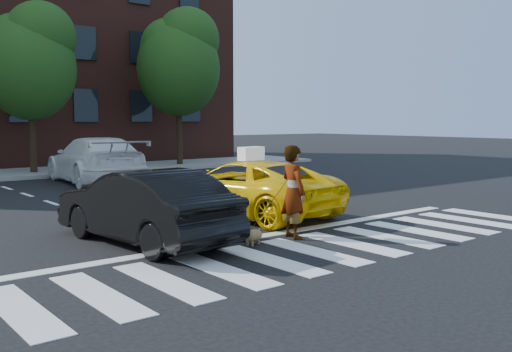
# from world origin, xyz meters

# --- Properties ---
(ground) EXTENTS (120.00, 120.00, 0.00)m
(ground) POSITION_xyz_m (0.00, 0.00, 0.00)
(ground) COLOR black
(ground) RESTS_ON ground
(crosswalk) EXTENTS (13.00, 2.40, 0.01)m
(crosswalk) POSITION_xyz_m (0.00, 0.00, 0.01)
(crosswalk) COLOR silver
(crosswalk) RESTS_ON ground
(stop_line) EXTENTS (12.00, 0.30, 0.01)m
(stop_line) POSITION_xyz_m (0.00, 1.60, 0.01)
(stop_line) COLOR silver
(stop_line) RESTS_ON ground
(sidewalk_far) EXTENTS (30.00, 4.00, 0.15)m
(sidewalk_far) POSITION_xyz_m (0.00, 17.50, 0.07)
(sidewalk_far) COLOR slate
(sidewalk_far) RESTS_ON ground
(tree_mid) EXTENTS (3.69, 3.69, 7.10)m
(tree_mid) POSITION_xyz_m (0.53, 17.00, 4.85)
(tree_mid) COLOR black
(tree_mid) RESTS_ON ground
(tree_right) EXTENTS (4.00, 4.00, 7.70)m
(tree_right) POSITION_xyz_m (7.53, 17.00, 5.26)
(tree_right) COLOR black
(tree_right) RESTS_ON ground
(taxi) EXTENTS (2.88, 5.14, 1.36)m
(taxi) POSITION_xyz_m (1.40, 3.78, 0.68)
(taxi) COLOR yellow
(taxi) RESTS_ON ground
(black_sedan) EXTENTS (1.89, 4.37, 1.40)m
(black_sedan) POSITION_xyz_m (-2.00, 2.50, 0.70)
(black_sedan) COLOR black
(black_sedan) RESTS_ON ground
(white_suv) EXTENTS (2.93, 6.02, 1.69)m
(white_suv) POSITION_xyz_m (1.40, 12.82, 0.84)
(white_suv) COLOR white
(white_suv) RESTS_ON ground
(woman) EXTENTS (0.55, 0.74, 1.83)m
(woman) POSITION_xyz_m (0.50, 1.10, 0.92)
(woman) COLOR #999999
(woman) RESTS_ON ground
(dog) EXTENTS (0.55, 0.36, 0.32)m
(dog) POSITION_xyz_m (-0.54, 1.08, 0.19)
(dog) COLOR #956B4B
(dog) RESTS_ON ground
(taxi_sign) EXTENTS (0.68, 0.36, 0.32)m
(taxi_sign) POSITION_xyz_m (1.40, 3.58, 1.52)
(taxi_sign) COLOR white
(taxi_sign) RESTS_ON taxi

